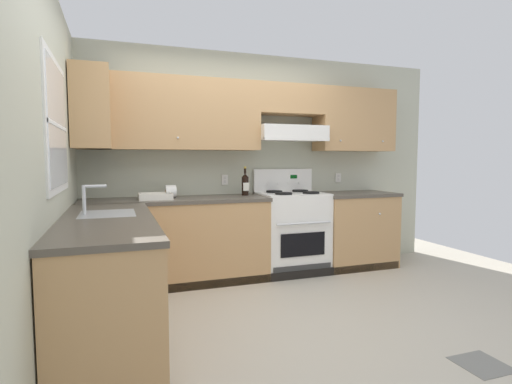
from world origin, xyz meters
TOP-DOWN VIEW (x-y plane):
  - ground_plane at (0.00, 0.00)m, footprint 7.04×7.04m
  - floor_accent_tile at (1.02, -1.12)m, footprint 0.30×0.30m
  - wall_back at (0.40, 1.53)m, footprint 4.68×0.57m
  - wall_left at (-1.59, 0.23)m, footprint 0.47×4.00m
  - counter_back_run at (0.13, 1.24)m, footprint 3.60×0.65m
  - counter_left_run at (-1.24, -0.00)m, footprint 0.63×1.91m
  - stove at (0.75, 1.25)m, footprint 0.76×0.62m
  - wine_bottle at (0.21, 1.34)m, footprint 0.08×0.08m
  - bowl at (-0.80, 1.19)m, footprint 0.33×0.26m
  - paper_towel_roll at (-0.63, 1.33)m, footprint 0.11×0.14m

SIDE VIEW (x-z plane):
  - ground_plane at x=0.00m, z-range 0.00..0.00m
  - floor_accent_tile at x=1.02m, z-range 0.00..0.01m
  - counter_back_run at x=0.13m, z-range 0.00..0.91m
  - counter_left_run at x=-1.24m, z-range -0.11..1.03m
  - stove at x=0.75m, z-range -0.12..1.08m
  - bowl at x=-0.80m, z-range 0.90..0.96m
  - paper_towel_roll at x=-0.63m, z-range 0.91..1.05m
  - wine_bottle at x=0.21m, z-range 0.88..1.20m
  - wall_left at x=-1.59m, z-range 0.07..2.62m
  - wall_back at x=0.40m, z-range 0.20..2.75m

